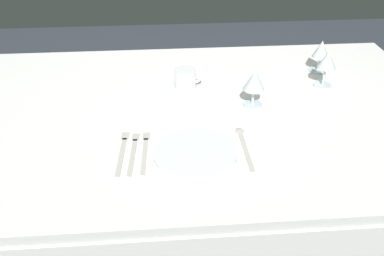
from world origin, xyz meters
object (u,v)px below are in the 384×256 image
(fork_salad, at_px, (122,151))
(fork_inner, at_px, (133,152))
(spoon_soup, at_px, (243,143))
(wine_glass_left, at_px, (327,62))
(dinner_plate, at_px, (195,153))
(wine_glass_centre, at_px, (321,51))
(fork_outer, at_px, (145,151))
(coffee_cup_left, at_px, (186,78))
(wine_glass_right, at_px, (254,82))

(fork_salad, bearing_deg, fork_inner, -9.48)
(spoon_soup, height_order, wine_glass_left, wine_glass_left)
(fork_inner, distance_m, wine_glass_left, 0.82)
(dinner_plate, bearing_deg, wine_glass_centre, 43.93)
(fork_inner, bearing_deg, wine_glass_left, 27.66)
(fork_outer, relative_size, spoon_soup, 0.93)
(fork_inner, distance_m, fork_salad, 0.03)
(dinner_plate, height_order, fork_salad, dinner_plate)
(coffee_cup_left, relative_size, wine_glass_left, 0.73)
(fork_inner, height_order, coffee_cup_left, coffee_cup_left)
(fork_inner, distance_m, wine_glass_centre, 0.90)
(wine_glass_centre, bearing_deg, fork_salad, -147.11)
(fork_inner, distance_m, wine_glass_right, 0.49)
(fork_outer, distance_m, wine_glass_right, 0.46)
(wine_glass_centre, height_order, wine_glass_left, wine_glass_left)
(fork_outer, height_order, fork_inner, same)
(dinner_plate, height_order, wine_glass_centre, wine_glass_centre)
(spoon_soup, xyz_separation_m, wine_glass_left, (0.38, 0.36, 0.10))
(wine_glass_left, bearing_deg, wine_glass_right, -157.48)
(coffee_cup_left, height_order, wine_glass_right, wine_glass_right)
(dinner_plate, xyz_separation_m, coffee_cup_left, (-0.00, 0.42, 0.04))
(spoon_soup, bearing_deg, fork_outer, -177.04)
(dinner_plate, xyz_separation_m, fork_salad, (-0.22, 0.04, -0.01))
(fork_outer, bearing_deg, wine_glass_left, 28.67)
(coffee_cup_left, bearing_deg, fork_inner, -115.18)
(fork_outer, xyz_separation_m, fork_salad, (-0.07, 0.00, -0.00))
(dinner_plate, distance_m, fork_outer, 0.15)
(wine_glass_left, bearing_deg, fork_inner, -152.34)
(fork_outer, distance_m, wine_glass_left, 0.78)
(dinner_plate, relative_size, fork_inner, 1.19)
(dinner_plate, xyz_separation_m, wine_glass_left, (0.53, 0.41, 0.09))
(spoon_soup, distance_m, wine_glass_centre, 0.64)
(wine_glass_centre, bearing_deg, dinner_plate, -136.07)
(coffee_cup_left, xyz_separation_m, wine_glass_centre, (0.56, 0.12, 0.04))
(fork_salad, bearing_deg, wine_glass_right, 28.67)
(wine_glass_centre, distance_m, wine_glass_right, 0.42)
(fork_outer, height_order, coffee_cup_left, coffee_cup_left)
(coffee_cup_left, distance_m, wine_glass_right, 0.27)
(wine_glass_right, bearing_deg, fork_inner, -148.86)
(fork_inner, bearing_deg, fork_outer, 4.89)
(spoon_soup, bearing_deg, wine_glass_centre, 50.50)
(wine_glass_right, bearing_deg, fork_salad, -151.33)
(wine_glass_left, distance_m, wine_glass_right, 0.33)
(wine_glass_left, bearing_deg, coffee_cup_left, 178.26)
(fork_inner, relative_size, wine_glass_right, 1.57)
(wine_glass_right, bearing_deg, spoon_soup, -107.91)
(wine_glass_right, bearing_deg, wine_glass_centre, 38.07)
(fork_outer, relative_size, wine_glass_centre, 1.59)
(coffee_cup_left, bearing_deg, spoon_soup, -67.40)
(dinner_plate, distance_m, fork_salad, 0.22)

